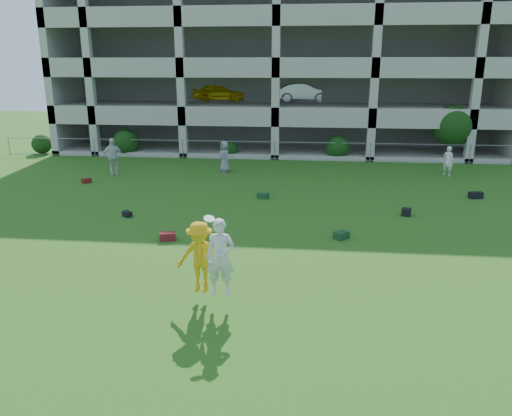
# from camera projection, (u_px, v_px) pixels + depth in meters

# --- Properties ---
(ground) EXTENTS (100.00, 100.00, 0.00)m
(ground) POSITION_uv_depth(u_px,v_px,m) (226.00, 286.00, 13.83)
(ground) COLOR #235114
(ground) RESTS_ON ground
(bystander_b) EXTENTS (1.28, 1.01, 2.03)m
(bystander_b) POSITION_uv_depth(u_px,v_px,m) (113.00, 156.00, 27.43)
(bystander_b) COLOR silver
(bystander_b) RESTS_ON ground
(bystander_c) EXTENTS (0.96, 1.03, 1.76)m
(bystander_c) POSITION_uv_depth(u_px,v_px,m) (224.00, 157.00, 28.14)
(bystander_c) COLOR gray
(bystander_c) RESTS_ON ground
(bystander_e) EXTENTS (0.71, 0.68, 1.63)m
(bystander_e) POSITION_uv_depth(u_px,v_px,m) (448.00, 161.00, 27.27)
(bystander_e) COLOR silver
(bystander_e) RESTS_ON ground
(bag_red_a) EXTENTS (0.61, 0.43, 0.28)m
(bag_red_a) POSITION_uv_depth(u_px,v_px,m) (168.00, 236.00, 17.36)
(bag_red_a) COLOR #5B190F
(bag_red_a) RESTS_ON ground
(bag_black_b) EXTENTS (0.47, 0.45, 0.22)m
(bag_black_b) POSITION_uv_depth(u_px,v_px,m) (127.00, 214.00, 20.06)
(bag_black_b) COLOR black
(bag_black_b) RESTS_ON ground
(bag_green_c) EXTENTS (0.60, 0.60, 0.26)m
(bag_green_c) POSITION_uv_depth(u_px,v_px,m) (341.00, 235.00, 17.53)
(bag_green_c) COLOR #143814
(bag_green_c) RESTS_ON ground
(crate_d) EXTENTS (0.44, 0.44, 0.30)m
(crate_d) POSITION_uv_depth(u_px,v_px,m) (406.00, 212.00, 20.18)
(crate_d) COLOR black
(crate_d) RESTS_ON ground
(bag_black_e) EXTENTS (0.65, 0.42, 0.30)m
(bag_black_e) POSITION_uv_depth(u_px,v_px,m) (476.00, 195.00, 22.78)
(bag_black_e) COLOR black
(bag_black_e) RESTS_ON ground
(bag_red_f) EXTENTS (0.49, 0.53, 0.24)m
(bag_red_f) POSITION_uv_depth(u_px,v_px,m) (86.00, 181.00, 25.73)
(bag_red_f) COLOR #530E0F
(bag_red_f) RESTS_ON ground
(bag_green_g) EXTENTS (0.57, 0.46, 0.25)m
(bag_green_g) POSITION_uv_depth(u_px,v_px,m) (263.00, 196.00, 22.80)
(bag_green_g) COLOR #153A1B
(bag_green_g) RESTS_ON ground
(frisbee_contest) EXTENTS (1.57, 0.91, 2.11)m
(frisbee_contest) POSITION_uv_depth(u_px,v_px,m) (206.00, 257.00, 12.52)
(frisbee_contest) COLOR gold
(frisbee_contest) RESTS_ON ground
(parking_garage) EXTENTS (30.00, 14.00, 12.00)m
(parking_garage) POSITION_uv_depth(u_px,v_px,m) (283.00, 63.00, 38.61)
(parking_garage) COLOR #9E998C
(parking_garage) RESTS_ON ground
(fence) EXTENTS (36.06, 0.06, 1.20)m
(fence) POSITION_uv_depth(u_px,v_px,m) (275.00, 150.00, 31.81)
(fence) COLOR gray
(fence) RESTS_ON ground
(shrub_row) EXTENTS (34.38, 2.52, 3.50)m
(shrub_row) POSITION_uv_depth(u_px,v_px,m) (348.00, 136.00, 31.75)
(shrub_row) COLOR #163D11
(shrub_row) RESTS_ON ground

